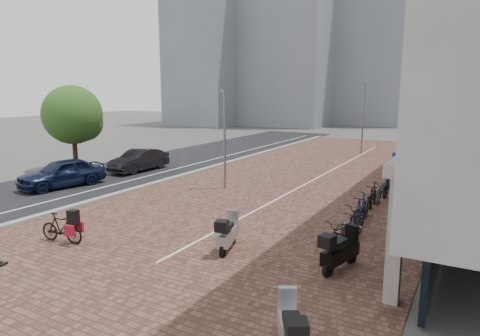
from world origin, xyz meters
The scene contains 19 objects.
ground centered at (0.00, 0.00, 0.00)m, with size 140.00×140.00×0.00m, color #474442.
plaza_brick centered at (2.00, 12.00, 0.01)m, with size 14.50×42.00×0.04m, color brown.
street_asphalt centered at (-9.00, 12.00, 0.01)m, with size 8.00×50.00×0.03m, color black.
curb centered at (-5.10, 12.00, 0.07)m, with size 0.35×42.00×0.14m, color gray.
lane_line centered at (-7.00, 12.00, 0.02)m, with size 0.12×44.00×0.00m, color white.
parking_line centered at (2.20, 12.00, 0.04)m, with size 0.10×30.00×0.00m, color white.
bg_towers centered at (-14.34, 48.94, 13.96)m, with size 33.00×23.00×32.00m.
car_navy centered at (-9.02, 2.46, 0.77)m, with size 1.82×4.52×1.54m, color black.
car_dark centered at (-8.64, 7.99, 0.71)m, with size 1.50×4.31×1.42m, color black.
hero_bike centered at (-1.81, -3.20, 0.54)m, with size 1.77×0.73×1.22m.
shoes centered at (-1.73, -5.42, 0.04)m, with size 0.33×0.28×0.08m, color black, non-canonical shape.
scooter_front centered at (3.50, -0.97, 0.61)m, with size 0.55×1.77×1.22m, color #99999E, non-canonical shape.
scooter_mid centered at (7.14, -0.73, 0.63)m, with size 0.57×1.83×1.26m, color black, non-canonical shape.
scooter_back centered at (7.50, -5.24, 0.61)m, with size 0.55×1.77×1.22m, color #AAAAAF, non-canonical shape.
parking_sign centered at (7.50, 6.28, 1.75)m, with size 0.54×0.11×2.58m.
lamp_near centered at (-1.13, 6.38, 2.57)m, with size 0.12×0.12×5.13m, color gray.
lamp_far centered at (2.07, 22.51, 2.94)m, with size 0.12×0.12×5.87m, color gray.
street_tree centered at (-12.42, 6.33, 3.50)m, with size 3.78×3.78×5.50m.
bike_row centered at (6.58, 10.20, 0.52)m, with size 1.18×20.39×1.05m.
Camera 1 is at (10.30, -12.18, 5.15)m, focal length 31.56 mm.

